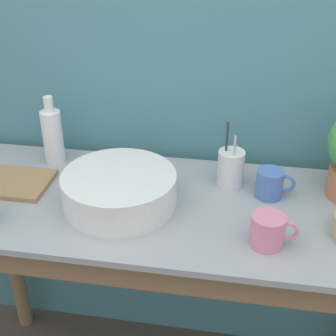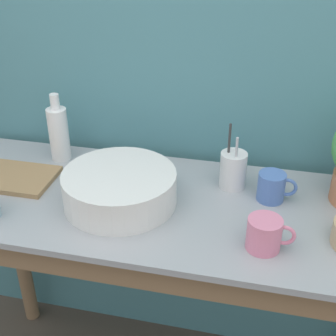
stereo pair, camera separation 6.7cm
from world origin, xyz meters
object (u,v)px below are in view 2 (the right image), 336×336
at_px(mug_pink, 265,234).
at_px(mug_blue, 272,187).
at_px(utensil_cup, 233,170).
at_px(bowl_wash_large, 120,188).
at_px(bottle_tall, 59,133).
at_px(tray_board, 9,177).

relative_size(mug_pink, mug_blue, 1.07).
bearing_deg(utensil_cup, bowl_wash_large, -152.07).
bearing_deg(bottle_tall, mug_pink, -25.16).
height_order(bowl_wash_large, tray_board, bowl_wash_large).
xyz_separation_m(bottle_tall, mug_blue, (0.72, -0.10, -0.05)).
relative_size(bowl_wash_large, mug_pink, 2.69).
distance_m(mug_pink, mug_blue, 0.23).
relative_size(bottle_tall, utensil_cup, 1.12).
relative_size(bottle_tall, mug_blue, 2.02).
bearing_deg(utensil_cup, tray_board, -170.45).
height_order(mug_pink, tray_board, mug_pink).
xyz_separation_m(bottle_tall, tray_board, (-0.11, -0.17, -0.09)).
height_order(bottle_tall, tray_board, bottle_tall).
relative_size(bowl_wash_large, tray_board, 1.15).
bearing_deg(tray_board, mug_blue, 4.72).
xyz_separation_m(bottle_tall, mug_pink, (0.71, -0.33, -0.05)).
distance_m(bowl_wash_large, utensil_cup, 0.35).
bearing_deg(bowl_wash_large, utensil_cup, 27.93).
distance_m(bowl_wash_large, mug_pink, 0.44).
xyz_separation_m(mug_pink, mug_blue, (0.01, 0.23, 0.00)).
xyz_separation_m(utensil_cup, tray_board, (-0.70, -0.12, -0.05)).
distance_m(mug_pink, utensil_cup, 0.30).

